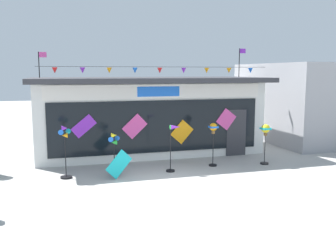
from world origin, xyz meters
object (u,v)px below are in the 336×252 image
Objects in this scene: wind_spinner_far_left at (65,145)px; wind_spinner_left at (114,145)px; wind_spinner_center_left at (173,143)px; wind_spinner_center_right at (213,133)px; kite_shop_building at (147,114)px; wind_spinner_right at (265,133)px; display_kite_on_ground at (119,164)px.

wind_spinner_left is (1.66, 0.02, -0.08)m from wind_spinner_far_left.
wind_spinner_center_right is at bearing 11.32° from wind_spinner_center_left.
kite_shop_building is at bearing 44.85° from wind_spinner_far_left.
wind_spinner_far_left reaches higher than wind_spinner_right.
display_kite_on_ground is (1.74, -0.49, -0.66)m from wind_spinner_far_left.
wind_spinner_far_left is at bearing 179.24° from wind_spinner_right.
wind_spinner_center_right is (3.83, 0.18, 0.23)m from wind_spinner_left.
wind_spinner_center_right is at bearing 171.94° from wind_spinner_right.
wind_spinner_right is at bearing -0.76° from wind_spinner_far_left.
wind_spinner_far_left is 1.15× the size of wind_spinner_right.
wind_spinner_far_left is 1.22× the size of wind_spinner_left.
wind_spinner_left reaches higher than display_kite_on_ground.
kite_shop_building is at bearing 135.37° from wind_spinner_right.
wind_spinner_center_left is at bearing -2.28° from wind_spinner_far_left.
kite_shop_building is at bearing 64.72° from display_kite_on_ground.
wind_spinner_left is 0.94× the size of wind_spinner_right.
wind_spinner_left is at bearing 99.16° from display_kite_on_ground.
wind_spinner_right reaches higher than wind_spinner_left.
wind_spinner_left is at bearing 175.54° from wind_spinner_center_left.
kite_shop_building is 5.28m from wind_spinner_far_left.
wind_spinner_center_left is 1.88× the size of display_kite_on_ground.
kite_shop_building is 4.79m from display_kite_on_ground.
wind_spinner_right is at bearing -8.06° from wind_spinner_center_right.
wind_spinner_center_left is (0.06, -3.85, -0.66)m from kite_shop_building.
wind_spinner_right is 5.89m from display_kite_on_ground.
wind_spinner_center_right reaches higher than display_kite_on_ground.
kite_shop_building is 3.91m from wind_spinner_center_left.
wind_spinner_right is 1.73× the size of display_kite_on_ground.
kite_shop_building reaches higher than wind_spinner_right.
kite_shop_building reaches higher than wind_spinner_far_left.
wind_spinner_left is 1.63× the size of display_kite_on_ground.
wind_spinner_center_left is 1.77m from wind_spinner_center_right.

